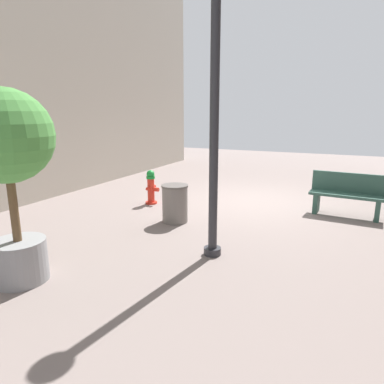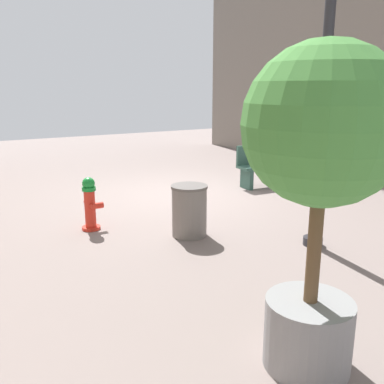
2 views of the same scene
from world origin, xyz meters
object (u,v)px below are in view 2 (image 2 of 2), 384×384
object	(u,v)px
trash_bin	(189,211)
bench_near	(268,165)
fire_hydrant	(90,204)
planter_tree	(321,159)
street_lamp	(327,57)

from	to	relation	value
trash_bin	bench_near	bearing A→B (deg)	-148.63
fire_hydrant	bench_near	bearing A→B (deg)	-168.10
bench_near	fire_hydrant	bearing A→B (deg)	11.90
bench_near	planter_tree	size ratio (longest dim) A/B	0.62
trash_bin	planter_tree	bearing A→B (deg)	77.07
fire_hydrant	trash_bin	distance (m)	1.61
fire_hydrant	planter_tree	size ratio (longest dim) A/B	0.33
planter_tree	trash_bin	size ratio (longest dim) A/B	3.24
bench_near	trash_bin	distance (m)	3.83
bench_near	street_lamp	xyz separation A→B (m)	(1.93, 3.26, 2.11)
bench_near	trash_bin	bearing A→B (deg)	31.37
bench_near	street_lamp	distance (m)	4.34
bench_near	planter_tree	world-z (taller)	planter_tree
fire_hydrant	bench_near	xyz separation A→B (m)	(-4.49, -0.95, 0.06)
trash_bin	street_lamp	bearing A→B (deg)	136.63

